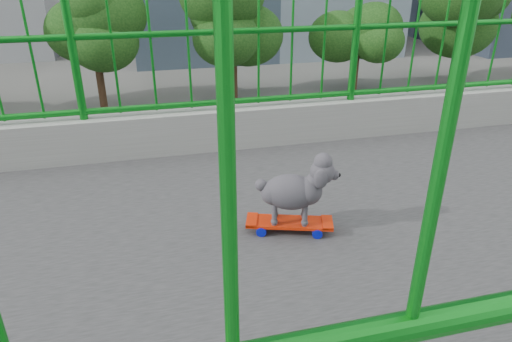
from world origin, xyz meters
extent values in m
cube|color=black|center=(-13.00, 0.00, 0.01)|extent=(18.00, 90.00, 0.02)
cube|color=#2D2D2F|center=(0.00, 0.00, 6.75)|extent=(3.00, 24.00, 0.50)
cube|color=gray|center=(-1.40, 0.00, 7.15)|extent=(0.20, 24.00, 0.30)
cylinder|color=#0C7217|center=(-1.40, 0.00, 7.85)|extent=(0.04, 24.00, 0.04)
cylinder|color=#0C7217|center=(-1.40, 0.00, 7.85)|extent=(0.06, 0.06, 1.10)
cylinder|color=black|center=(-25.80, -4.00, 1.36)|extent=(0.44, 0.44, 2.73)
ellipsoid|color=#0F330E|center=(-25.80, -4.00, 4.51)|extent=(4.20, 4.20, 3.57)
cylinder|color=black|center=(-26.20, 4.00, 1.43)|extent=(0.44, 0.44, 2.87)
ellipsoid|color=#0F330E|center=(-26.20, 4.00, 4.82)|extent=(4.60, 4.60, 3.91)
cylinder|color=black|center=(-25.60, 12.00, 1.33)|extent=(0.44, 0.44, 2.66)
ellipsoid|color=#0F330E|center=(-25.60, 12.00, 4.36)|extent=(4.00, 4.00, 3.40)
cylinder|color=black|center=(-26.30, 20.00, 1.50)|extent=(0.44, 0.44, 3.01)
ellipsoid|color=#0F330E|center=(-26.30, 20.00, 5.13)|extent=(5.00, 5.00, 4.25)
cube|color=red|center=(-0.13, -0.91, 7.05)|extent=(0.26, 0.47, 0.02)
cube|color=#99999E|center=(-0.18, -1.04, 7.04)|extent=(0.09, 0.05, 0.02)
cylinder|color=#0810B9|center=(-0.23, -1.03, 7.03)|extent=(0.04, 0.06, 0.05)
sphere|color=yellow|center=(-0.23, -1.03, 7.03)|extent=(0.02, 0.02, 0.02)
cylinder|color=#0810B9|center=(-0.12, -1.06, 7.03)|extent=(0.04, 0.06, 0.05)
sphere|color=yellow|center=(-0.12, -1.06, 7.03)|extent=(0.02, 0.02, 0.02)
cube|color=#99999E|center=(-0.09, -0.77, 7.04)|extent=(0.09, 0.05, 0.02)
cylinder|color=#0810B9|center=(-0.14, -0.75, 7.03)|extent=(0.04, 0.06, 0.05)
sphere|color=yellow|center=(-0.14, -0.75, 7.03)|extent=(0.02, 0.02, 0.02)
cylinder|color=#0810B9|center=(-0.03, -0.79, 7.03)|extent=(0.04, 0.06, 0.05)
sphere|color=yellow|center=(-0.03, -0.79, 7.03)|extent=(0.02, 0.02, 0.02)
ellipsoid|color=#2F2C31|center=(-0.13, -0.91, 7.23)|extent=(0.25, 0.32, 0.19)
sphere|color=#2F2C31|center=(-0.09, -0.76, 7.35)|extent=(0.12, 0.12, 0.12)
sphere|color=black|center=(-0.06, -0.68, 7.34)|extent=(0.02, 0.02, 0.02)
sphere|color=#2F2C31|center=(-0.18, -1.05, 7.27)|extent=(0.06, 0.06, 0.06)
cylinder|color=#2F2C31|center=(-0.15, -0.82, 7.12)|extent=(0.03, 0.03, 0.12)
cylinder|color=#2F2C31|center=(-0.07, -0.84, 7.12)|extent=(0.03, 0.03, 0.12)
cylinder|color=#2F2C31|center=(-0.20, -0.97, 7.12)|extent=(0.03, 0.03, 0.12)
cylinder|color=#2F2C31|center=(-0.12, -0.99, 7.12)|extent=(0.03, 0.03, 0.12)
imported|color=silver|center=(-15.60, -3.34, 0.65)|extent=(1.82, 4.48, 1.30)
imported|color=#A0A0A6|center=(-18.80, -6.90, 0.75)|extent=(1.77, 4.40, 1.50)
imported|color=silver|center=(-6.00, 0.47, 0.77)|extent=(1.63, 4.68, 1.54)
camera|label=1|loc=(1.81, -1.57, 8.31)|focal=31.95mm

